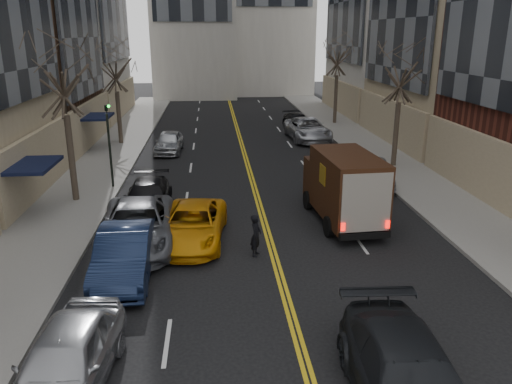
# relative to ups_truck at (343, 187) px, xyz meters

# --- Properties ---
(sidewalk_left) EXTENTS (4.00, 66.00, 0.15)m
(sidewalk_left) POSITION_rel_ups_truck_xyz_m (-12.36, 10.72, -1.49)
(sidewalk_left) COLOR slate
(sidewalk_left) RESTS_ON ground
(sidewalk_right) EXTENTS (4.00, 66.00, 0.15)m
(sidewalk_right) POSITION_rel_ups_truck_xyz_m (5.64, 10.72, -1.49)
(sidewalk_right) COLOR slate
(sidewalk_right) RESTS_ON ground
(tree_lf_mid) EXTENTS (3.20, 3.20, 8.91)m
(tree_lf_mid) POSITION_rel_ups_truck_xyz_m (-12.16, 3.72, 5.04)
(tree_lf_mid) COLOR #382D23
(tree_lf_mid) RESTS_ON sidewalk_left
(tree_lf_far) EXTENTS (3.20, 3.20, 8.12)m
(tree_lf_far) POSITION_rel_ups_truck_xyz_m (-12.16, 16.72, 4.46)
(tree_lf_far) COLOR #382D23
(tree_lf_far) RESTS_ON sidewalk_left
(tree_rt_mid) EXTENTS (3.20, 3.20, 8.32)m
(tree_rt_mid) POSITION_rel_ups_truck_xyz_m (5.44, 8.72, 4.61)
(tree_rt_mid) COLOR #382D23
(tree_rt_mid) RESTS_ON sidewalk_right
(tree_rt_far) EXTENTS (3.20, 3.20, 9.11)m
(tree_rt_far) POSITION_rel_ups_truck_xyz_m (5.44, 23.72, 5.18)
(tree_rt_far) COLOR #382D23
(tree_rt_far) RESTS_ON sidewalk_right
(traffic_signal) EXTENTS (0.29, 0.26, 4.70)m
(traffic_signal) POSITION_rel_ups_truck_xyz_m (-10.75, 5.71, 1.26)
(traffic_signal) COLOR black
(traffic_signal) RESTS_ON sidewalk_left
(ups_truck) EXTENTS (2.61, 5.78, 3.10)m
(ups_truck) POSITION_rel_ups_truck_xyz_m (0.00, 0.00, 0.00)
(ups_truck) COLOR black
(ups_truck) RESTS_ON ground
(observer_sedan) EXTENTS (2.57, 5.75, 1.64)m
(observer_sedan) POSITION_rel_ups_truck_xyz_m (-1.51, -11.43, -0.74)
(observer_sedan) COLOR black
(observer_sedan) RESTS_ON ground
(taxi) EXTENTS (2.88, 5.35, 1.43)m
(taxi) POSITION_rel_ups_truck_xyz_m (-6.36, -1.58, -0.85)
(taxi) COLOR orange
(taxi) RESTS_ON ground
(pedestrian) EXTENTS (0.56, 0.67, 1.58)m
(pedestrian) POSITION_rel_ups_truck_xyz_m (-4.02, -3.08, -0.77)
(pedestrian) COLOR black
(pedestrian) RESTS_ON ground
(parked_lf_a) EXTENTS (2.24, 4.81, 1.59)m
(parked_lf_a) POSITION_rel_ups_truck_xyz_m (-8.94, -9.97, -0.76)
(parked_lf_a) COLOR #96989D
(parked_lf_a) RESTS_ON ground
(parked_lf_b) EXTENTS (1.86, 4.97, 1.62)m
(parked_lf_b) POSITION_rel_ups_truck_xyz_m (-8.54, -4.35, -0.75)
(parked_lf_b) COLOR #111B36
(parked_lf_b) RESTS_ON ground
(parked_lf_c) EXTENTS (3.06, 6.04, 1.64)m
(parked_lf_c) POSITION_rel_ups_truck_xyz_m (-8.46, -1.77, -0.74)
(parked_lf_c) COLOR #515359
(parked_lf_c) RESTS_ON ground
(parked_lf_d) EXTENTS (2.09, 4.98, 1.44)m
(parked_lf_d) POSITION_rel_ups_truck_xyz_m (-8.49, 1.87, -0.84)
(parked_lf_d) COLOR black
(parked_lf_d) RESTS_ON ground
(parked_lf_e) EXTENTS (1.97, 4.35, 1.45)m
(parked_lf_e) POSITION_rel_ups_truck_xyz_m (-8.46, 13.93, -0.84)
(parked_lf_e) COLOR #B7BABF
(parked_lf_e) RESTS_ON ground
(parked_rt_a) EXTENTS (1.76, 4.30, 1.38)m
(parked_rt_a) POSITION_rel_ups_truck_xyz_m (2.94, 5.12, -0.87)
(parked_rt_a) COLOR #46484D
(parked_rt_a) RESTS_ON ground
(parked_rt_b) EXTENTS (3.08, 6.10, 1.65)m
(parked_rt_b) POSITION_rel_ups_truck_xyz_m (1.74, 17.19, -0.73)
(parked_rt_b) COLOR #ACADB4
(parked_rt_b) RESTS_ON ground
(parked_rt_c) EXTENTS (2.32, 4.64, 1.29)m
(parked_rt_c) POSITION_rel_ups_truck_xyz_m (1.74, 21.75, -0.91)
(parked_rt_c) COLOR black
(parked_rt_c) RESTS_ON ground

